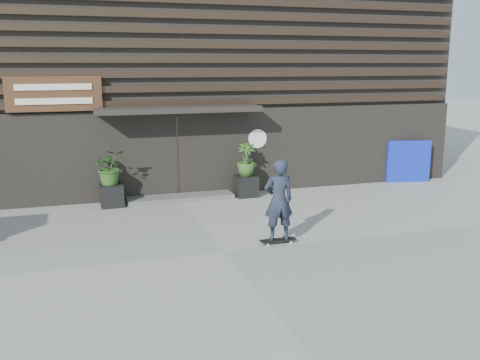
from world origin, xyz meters
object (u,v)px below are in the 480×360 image
object	(u,v)px
planter_pot_left	(112,195)
blue_tarp	(408,161)
planter_pot_right	(246,186)
skateboarder	(279,200)

from	to	relation	value
planter_pot_left	blue_tarp	world-z (taller)	blue_tarp
planter_pot_left	planter_pot_right	size ratio (longest dim) A/B	1.00
planter_pot_right	blue_tarp	world-z (taller)	blue_tarp
planter_pot_left	blue_tarp	distance (m)	9.44
planter_pot_right	planter_pot_left	bearing A→B (deg)	180.00
planter_pot_right	blue_tarp	bearing A→B (deg)	3.05
blue_tarp	skateboarder	size ratio (longest dim) A/B	0.79
planter_pot_left	blue_tarp	xyz separation A→B (m)	(9.43, 0.30, 0.37)
planter_pot_left	planter_pot_right	xyz separation A→B (m)	(3.80, 0.00, 0.00)
planter_pot_right	skateboarder	xyz separation A→B (m)	(-0.66, -4.24, 0.66)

